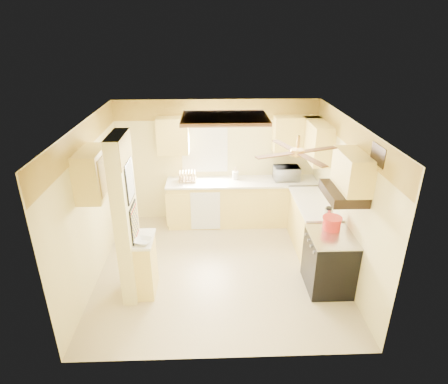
{
  "coord_description": "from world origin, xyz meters",
  "views": [
    {
      "loc": [
        -0.12,
        -5.3,
        3.79
      ],
      "look_at": [
        0.08,
        0.35,
        1.26
      ],
      "focal_mm": 30.0,
      "sensor_mm": 36.0,
      "label": 1
    }
  ],
  "objects_px": {
    "stove": "(329,262)",
    "kettle": "(328,213)",
    "microwave": "(287,173)",
    "dutch_oven": "(332,223)",
    "bowl": "(143,241)"
  },
  "relations": [
    {
      "from": "bowl",
      "to": "dutch_oven",
      "type": "xyz_separation_m",
      "value": [
        2.83,
        0.35,
        0.05
      ]
    },
    {
      "from": "microwave",
      "to": "dutch_oven",
      "type": "relative_size",
      "value": 1.68
    },
    {
      "from": "stove",
      "to": "microwave",
      "type": "relative_size",
      "value": 1.82
    },
    {
      "from": "microwave",
      "to": "dutch_oven",
      "type": "bearing_deg",
      "value": 97.09
    },
    {
      "from": "bowl",
      "to": "kettle",
      "type": "distance_m",
      "value": 2.92
    },
    {
      "from": "stove",
      "to": "dutch_oven",
      "type": "xyz_separation_m",
      "value": [
        0.05,
        0.22,
        0.56
      ]
    },
    {
      "from": "stove",
      "to": "kettle",
      "type": "distance_m",
      "value": 0.76
    },
    {
      "from": "stove",
      "to": "microwave",
      "type": "xyz_separation_m",
      "value": [
        -0.28,
        2.18,
        0.62
      ]
    },
    {
      "from": "microwave",
      "to": "bowl",
      "type": "relative_size",
      "value": 2.08
    },
    {
      "from": "stove",
      "to": "bowl",
      "type": "xyz_separation_m",
      "value": [
        -2.78,
        -0.13,
        0.51
      ]
    },
    {
      "from": "bowl",
      "to": "dutch_oven",
      "type": "distance_m",
      "value": 2.85
    },
    {
      "from": "microwave",
      "to": "kettle",
      "type": "xyz_separation_m",
      "value": [
        0.35,
        -1.68,
        -0.04
      ]
    },
    {
      "from": "microwave",
      "to": "dutch_oven",
      "type": "xyz_separation_m",
      "value": [
        0.33,
        -1.96,
        -0.06
      ]
    },
    {
      "from": "stove",
      "to": "bowl",
      "type": "distance_m",
      "value": 2.83
    },
    {
      "from": "stove",
      "to": "bowl",
      "type": "height_order",
      "value": "bowl"
    }
  ]
}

